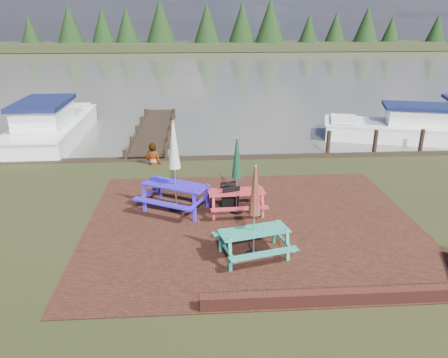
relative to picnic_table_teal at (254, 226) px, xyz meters
The scene contains 13 objects.
ground 1.06m from the picnic_table_teal, 73.48° to the left, with size 120.00×120.00×0.00m, color black.
paving 1.86m from the picnic_table_teal, 83.19° to the left, with size 9.00×7.50×0.02m, color #361911.
brick_wall 2.99m from the picnic_table_teal, 36.59° to the right, with size 6.21×1.79×0.30m.
water 37.68m from the picnic_table_teal, 89.70° to the left, with size 120.00×60.00×0.02m, color #4B4940.
far_treeline 66.72m from the picnic_table_teal, 89.83° to the left, with size 120.00×10.00×8.10m.
picnic_table_teal is the anchor object (origin of this frame).
picnic_table_red 2.46m from the picnic_table_teal, 94.09° to the left, with size 1.69×1.52×2.23m.
picnic_table_blue 3.39m from the picnic_table_teal, 124.44° to the left, with size 2.48×2.40×2.65m.
chalkboard 2.64m from the picnic_table_teal, 97.69° to the left, with size 0.55×0.62×0.83m.
jetty 12.42m from the picnic_table_teal, 105.44° to the left, with size 1.76×9.08×1.00m.
boat_jetty 13.85m from the picnic_table_teal, 125.27° to the left, with size 2.78×7.81×2.25m.
boat_near 13.49m from the picnic_table_teal, 51.19° to the left, with size 7.23×4.16×1.85m.
person 7.60m from the picnic_table_teal, 112.81° to the left, with size 0.62×0.40×1.69m, color gray.
Camera 1 is at (-1.50, -9.66, 5.38)m, focal length 35.00 mm.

